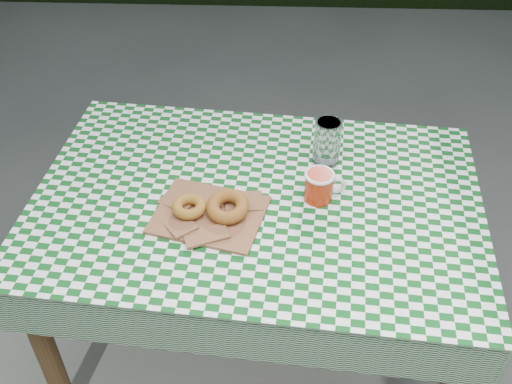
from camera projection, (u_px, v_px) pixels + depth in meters
ground at (211, 332)px, 2.20m from camera, size 60.00×60.00×0.00m
table at (256, 288)px, 1.88m from camera, size 1.26×0.91×0.75m
tablecloth at (256, 199)px, 1.63m from camera, size 1.29×0.93×0.01m
paper_bag at (209, 214)px, 1.57m from camera, size 0.32×0.28×0.01m
bagel_front at (189, 207)px, 1.55m from camera, size 0.11×0.11×0.03m
bagel_back at (228, 207)px, 1.55m from camera, size 0.15×0.15×0.04m
coffee_mug at (319, 186)px, 1.60m from camera, size 0.17×0.17×0.09m
drinking_glass at (327, 142)px, 1.70m from camera, size 0.09×0.09×0.14m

